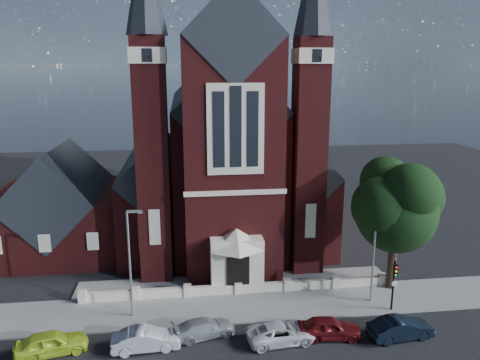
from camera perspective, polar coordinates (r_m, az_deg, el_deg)
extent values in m
plane|color=black|center=(46.08, -1.52, -8.90)|extent=(120.00, 120.00, 0.00)
cube|color=slate|center=(36.66, 0.15, -15.17)|extent=(60.00, 5.00, 0.12)
cube|color=slate|center=(40.19, -0.59, -12.44)|extent=(26.00, 3.00, 0.14)
cube|color=beige|center=(38.41, -0.24, -13.74)|extent=(24.00, 0.40, 0.90)
cube|color=#511515|center=(53.58, -2.61, 2.17)|extent=(10.00, 30.00, 14.00)
cube|color=black|center=(52.63, -2.70, 9.65)|extent=(10.00, 30.20, 10.00)
cube|color=#511515|center=(53.26, -10.56, -1.45)|extent=(5.00, 26.00, 8.00)
cube|color=#511515|center=(54.39, 5.41, -0.95)|extent=(5.00, 26.00, 8.00)
cube|color=black|center=(52.37, -10.75, 2.78)|extent=(5.01, 26.20, 5.01)
cube|color=black|center=(53.52, 5.50, 3.19)|extent=(5.01, 26.20, 5.01)
cube|color=#511515|center=(37.86, -0.80, 1.96)|extent=(8.00, 3.00, 20.00)
cube|color=black|center=(37.14, -0.85, 17.24)|extent=(8.00, 3.20, 8.00)
cube|color=beige|center=(35.84, -0.54, 6.16)|extent=(4.40, 0.15, 7.00)
cube|color=black|center=(35.74, -0.53, 6.46)|extent=(0.90, 0.08, 6.20)
cube|color=beige|center=(38.36, -0.42, -10.14)|extent=(4.20, 2.00, 4.40)
cube|color=black|center=(37.66, -0.23, -11.62)|extent=(1.80, 0.12, 3.20)
cone|color=beige|center=(37.52, -0.43, -7.07)|extent=(4.60, 4.60, 1.60)
cube|color=#511515|center=(38.70, -10.58, 1.98)|extent=(2.60, 2.60, 20.00)
cube|color=beige|center=(37.93, -11.16, 14.66)|extent=(2.80, 2.80, 1.20)
cube|color=#511515|center=(40.04, 8.34, 2.46)|extent=(2.60, 2.60, 20.00)
cube|color=beige|center=(39.30, 8.78, 14.71)|extent=(2.80, 2.80, 1.20)
cube|color=#511515|center=(49.14, -20.88, -4.64)|extent=(12.00, 12.00, 6.00)
cube|color=black|center=(48.33, -21.18, -1.26)|extent=(8.49, 12.20, 8.49)
cylinder|color=black|center=(40.22, 18.07, -9.23)|extent=(0.70, 0.70, 5.00)
sphere|color=black|center=(38.88, 18.50, -3.78)|extent=(6.40, 6.40, 6.40)
sphere|color=black|center=(37.49, 20.06, -1.36)|extent=(4.40, 4.40, 4.40)
cylinder|color=gray|center=(34.44, -13.28, -10.14)|extent=(0.16, 0.16, 8.00)
cube|color=gray|center=(32.99, -12.79, -3.76)|extent=(1.00, 0.15, 0.18)
cube|color=gray|center=(32.98, -12.09, -3.87)|extent=(0.35, 0.22, 0.12)
cylinder|color=gray|center=(36.99, 15.99, -8.61)|extent=(0.16, 0.16, 8.00)
cube|color=gray|center=(35.90, 17.15, -2.61)|extent=(1.00, 0.15, 0.18)
cube|color=gray|center=(36.08, 17.72, -2.70)|extent=(0.35, 0.22, 0.12)
cylinder|color=black|center=(36.93, 18.16, -12.19)|extent=(0.14, 0.14, 4.00)
cube|color=black|center=(36.28, 18.42, -10.44)|extent=(0.28, 0.22, 0.90)
sphere|color=red|center=(36.05, 18.54, -10.09)|extent=(0.14, 0.14, 0.14)
sphere|color=#CC8C0C|center=(36.17, 18.51, -10.52)|extent=(0.14, 0.14, 0.14)
sphere|color=#0C9919|center=(36.29, 18.47, -10.95)|extent=(0.14, 0.14, 0.14)
imported|color=#BBD92B|center=(33.36, -22.00, -17.94)|extent=(4.72, 2.82, 1.51)
imported|color=#B8BCC1|center=(32.15, -11.43, -18.50)|extent=(4.42, 1.82, 1.43)
imported|color=#919498|center=(32.99, -4.39, -17.54)|extent=(4.53, 2.69, 1.23)
imported|color=white|center=(32.45, 5.06, -18.08)|extent=(4.83, 2.61, 1.29)
imported|color=#5F1014|center=(33.25, 10.82, -17.27)|extent=(4.40, 2.12, 1.45)
imported|color=black|center=(34.38, 18.98, -16.71)|extent=(4.54, 2.03, 1.45)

